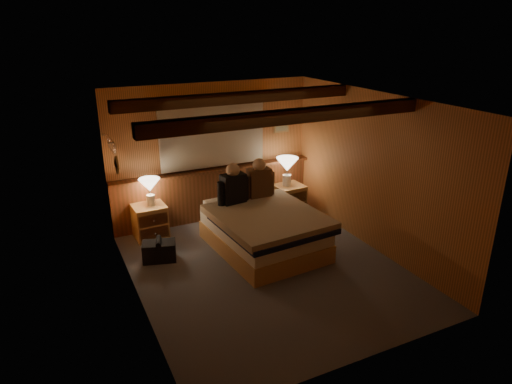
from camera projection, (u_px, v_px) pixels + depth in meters
floor at (267, 269)px, 6.53m from camera, size 4.20×4.20×0.00m
ceiling at (268, 101)px, 5.69m from camera, size 4.20×4.20×0.00m
wall_back at (212, 153)px, 7.88m from camera, size 3.60×0.00×3.60m
wall_left at (132, 214)px, 5.38m from camera, size 0.00×4.20×4.20m
wall_right at (374, 172)px, 6.85m from camera, size 0.00×4.20×4.20m
wall_front at (368, 260)px, 4.34m from camera, size 3.60×0.00×3.60m
wainscot at (215, 192)px, 8.08m from camera, size 3.60×0.23×0.94m
curtain_window at (213, 135)px, 7.71m from camera, size 2.18×0.09×1.11m
ceiling_beams at (263, 106)px, 5.85m from camera, size 3.60×1.65×0.16m
coat_rail at (112, 144)px, 6.58m from camera, size 0.05×0.55×0.24m
framed_print at (281, 126)px, 8.29m from camera, size 0.30×0.04×0.25m
bed at (264, 230)px, 6.99m from camera, size 1.59×1.97×0.64m
nightstand_left at (150, 222)px, 7.40m from camera, size 0.53×0.48×0.56m
nightstand_right at (289, 200)px, 8.33m from camera, size 0.53×0.48×0.55m
lamp_left at (150, 187)px, 7.23m from camera, size 0.34×0.34×0.44m
lamp_right at (287, 166)px, 8.11m from camera, size 0.40×0.40×0.52m
person_left at (233, 186)px, 7.14m from camera, size 0.55×0.26×0.67m
person_right at (259, 181)px, 7.40m from camera, size 0.55×0.22×0.67m
duffel_bag at (159, 251)px, 6.73m from camera, size 0.54×0.41×0.35m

